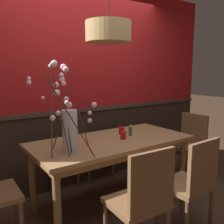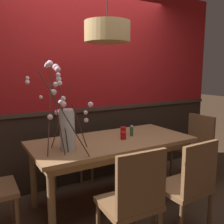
% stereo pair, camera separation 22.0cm
% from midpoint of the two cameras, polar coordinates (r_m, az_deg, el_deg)
% --- Properties ---
extents(ground_plane, '(24.00, 24.00, 0.00)m').
position_cam_midpoint_polar(ground_plane, '(3.09, 2.17, -19.98)').
color(ground_plane, '#422D1E').
extents(back_wall, '(4.48, 0.14, 2.66)m').
position_cam_midpoint_polar(back_wall, '(3.34, -4.54, 6.10)').
color(back_wall, '#2D2119').
rests_on(back_wall, ground).
extents(dining_table, '(1.79, 0.86, 0.76)m').
position_cam_midpoint_polar(dining_table, '(2.82, 2.25, -8.00)').
color(dining_table, '#997047').
rests_on(dining_table, ground).
extents(chair_head_east_end, '(0.42, 0.46, 0.90)m').
position_cam_midpoint_polar(chair_head_east_end, '(3.75, 20.13, -6.74)').
color(chair_head_east_end, brown).
rests_on(chair_head_east_end, ground).
extents(chair_near_side_right, '(0.45, 0.42, 0.92)m').
position_cam_midpoint_polar(chair_near_side_right, '(2.45, 19.79, -15.26)').
color(chair_near_side_right, brown).
rests_on(chair_near_side_right, ground).
extents(chair_far_side_left, '(0.46, 0.42, 0.94)m').
position_cam_midpoint_polar(chair_far_side_left, '(3.48, -10.02, -7.36)').
color(chair_far_side_left, brown).
rests_on(chair_far_side_left, ground).
extents(chair_near_side_left, '(0.47, 0.43, 0.94)m').
position_cam_midpoint_polar(chair_near_side_left, '(2.07, 8.18, -19.21)').
color(chair_near_side_left, brown).
rests_on(chair_near_side_left, ground).
extents(chair_far_side_right, '(0.47, 0.39, 0.87)m').
position_cam_midpoint_polar(chair_far_side_right, '(3.66, -1.71, -6.71)').
color(chair_far_side_right, brown).
rests_on(chair_far_side_right, ground).
extents(vase_with_blossoms, '(0.54, 0.69, 0.87)m').
position_cam_midpoint_polar(vase_with_blossoms, '(2.39, -8.01, -2.95)').
color(vase_with_blossoms, silver).
rests_on(vase_with_blossoms, dining_table).
extents(candle_holder_nearer_center, '(0.07, 0.07, 0.09)m').
position_cam_midpoint_polar(candle_holder_nearer_center, '(2.80, 4.88, -5.40)').
color(candle_holder_nearer_center, red).
rests_on(candle_holder_nearer_center, dining_table).
extents(candle_holder_nearer_edge, '(0.07, 0.07, 0.09)m').
position_cam_midpoint_polar(candle_holder_nearer_edge, '(3.01, 4.68, -4.30)').
color(candle_holder_nearer_edge, red).
rests_on(candle_holder_nearer_edge, dining_table).
extents(condiment_bottle, '(0.04, 0.04, 0.13)m').
position_cam_midpoint_polar(condiment_bottle, '(2.95, 6.67, -4.39)').
color(condiment_bottle, '#2D5633').
rests_on(condiment_bottle, dining_table).
extents(pendant_lamp, '(0.46, 0.46, 0.86)m').
position_cam_midpoint_polar(pendant_lamp, '(2.59, 1.45, 17.89)').
color(pendant_lamp, tan).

